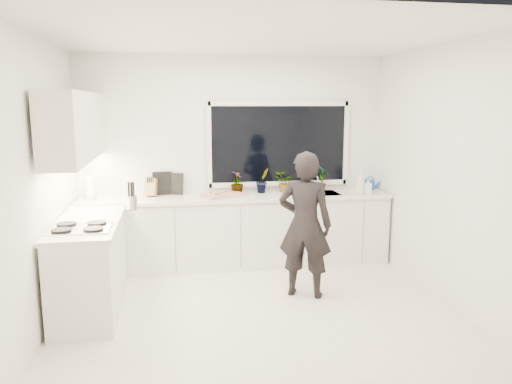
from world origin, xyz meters
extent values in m
cube|color=beige|center=(0.00, 0.00, -0.01)|extent=(4.00, 3.50, 0.02)
cube|color=white|center=(0.00, 1.76, 1.35)|extent=(4.00, 0.02, 2.70)
cube|color=white|center=(-2.01, 0.00, 1.35)|extent=(0.02, 3.50, 2.70)
cube|color=white|center=(2.01, 0.00, 1.35)|extent=(0.02, 3.50, 2.70)
cube|color=white|center=(0.00, 0.00, 2.71)|extent=(4.00, 3.50, 0.02)
cube|color=black|center=(0.60, 1.73, 1.55)|extent=(1.80, 0.02, 1.00)
cube|color=white|center=(0.00, 1.45, 0.44)|extent=(3.92, 0.58, 0.88)
cube|color=white|center=(-1.67, 0.35, 0.44)|extent=(0.58, 1.60, 0.88)
cube|color=silver|center=(0.00, 1.44, 0.90)|extent=(3.94, 0.62, 0.04)
cube|color=silver|center=(-1.67, 0.35, 0.90)|extent=(0.62, 1.60, 0.04)
cube|color=white|center=(-1.79, 0.70, 1.85)|extent=(0.34, 2.10, 0.70)
cube|color=silver|center=(1.05, 1.45, 0.87)|extent=(0.58, 0.42, 0.14)
cylinder|color=silver|center=(1.05, 1.65, 1.03)|extent=(0.03, 0.03, 0.22)
cube|color=black|center=(-1.69, 0.00, 0.94)|extent=(0.56, 0.48, 0.03)
imported|color=black|center=(0.58, 0.29, 0.80)|extent=(0.69, 0.59, 1.59)
cube|color=silver|center=(-0.17, 1.42, 0.94)|extent=(0.61, 0.52, 0.03)
cube|color=red|center=(-0.17, 1.42, 0.95)|extent=(0.55, 0.47, 0.01)
cylinder|color=blue|center=(1.85, 1.61, 0.98)|extent=(0.14, 0.14, 0.13)
cylinder|color=white|center=(-1.81, 1.55, 1.05)|extent=(0.13, 0.13, 0.26)
cube|color=#A3744B|center=(-1.08, 1.59, 1.03)|extent=(0.15, 0.13, 0.22)
cylinder|color=#ACADB1|center=(-1.27, 0.80, 1.00)|extent=(0.15, 0.15, 0.16)
cube|color=black|center=(-0.78, 1.69, 1.06)|extent=(0.21, 0.09, 0.28)
cube|color=black|center=(-0.94, 1.69, 1.07)|extent=(0.25, 0.06, 0.30)
imported|color=#26662D|center=(0.02, 1.61, 1.07)|extent=(0.17, 0.17, 0.29)
imported|color=#26662D|center=(0.36, 1.61, 1.08)|extent=(0.22, 0.21, 0.32)
imported|color=#26662D|center=(0.65, 1.61, 1.05)|extent=(0.25, 0.23, 0.26)
imported|color=#26662D|center=(1.18, 1.61, 1.09)|extent=(0.16, 0.20, 0.34)
imported|color=#D8BF66|center=(1.59, 1.30, 1.07)|extent=(0.16, 0.16, 0.30)
imported|color=#D8BF66|center=(1.70, 1.30, 1.02)|extent=(0.12, 0.12, 0.21)
camera|label=1|loc=(-0.84, -4.76, 2.08)|focal=35.00mm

